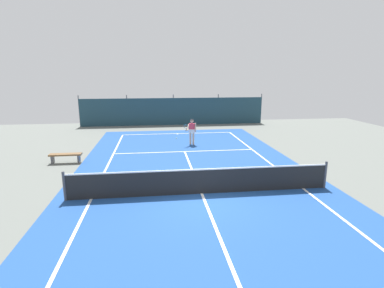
{
  "coord_description": "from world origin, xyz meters",
  "views": [
    {
      "loc": [
        -1.73,
        -10.65,
        4.5
      ],
      "look_at": [
        0.2,
        4.53,
        0.9
      ],
      "focal_mm": 28.08,
      "sensor_mm": 36.0,
      "label": 1
    }
  ],
  "objects_px": {
    "tennis_player": "(192,130)",
    "tennis_ball_near_player": "(176,138)",
    "tennis_net": "(202,181)",
    "courtside_bench": "(66,156)"
  },
  "relations": [
    {
      "from": "tennis_ball_near_player",
      "to": "courtside_bench",
      "type": "xyz_separation_m",
      "value": [
        -6.09,
        -5.21,
        0.34
      ]
    },
    {
      "from": "tennis_player",
      "to": "tennis_ball_near_player",
      "type": "height_order",
      "value": "tennis_player"
    },
    {
      "from": "tennis_player",
      "to": "tennis_ball_near_player",
      "type": "xyz_separation_m",
      "value": [
        -0.87,
        1.89,
        -0.93
      ]
    },
    {
      "from": "tennis_ball_near_player",
      "to": "tennis_net",
      "type": "bearing_deg",
      "value": -88.76
    },
    {
      "from": "tennis_net",
      "to": "courtside_bench",
      "type": "relative_size",
      "value": 6.33
    },
    {
      "from": "courtside_bench",
      "to": "tennis_net",
      "type": "bearing_deg",
      "value": -37.92
    },
    {
      "from": "tennis_net",
      "to": "tennis_ball_near_player",
      "type": "relative_size",
      "value": 153.33
    },
    {
      "from": "tennis_net",
      "to": "courtside_bench",
      "type": "bearing_deg",
      "value": 142.08
    },
    {
      "from": "tennis_net",
      "to": "tennis_player",
      "type": "xyz_separation_m",
      "value": [
        0.65,
        8.23,
        0.45
      ]
    },
    {
      "from": "tennis_net",
      "to": "tennis_player",
      "type": "distance_m",
      "value": 8.27
    }
  ]
}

